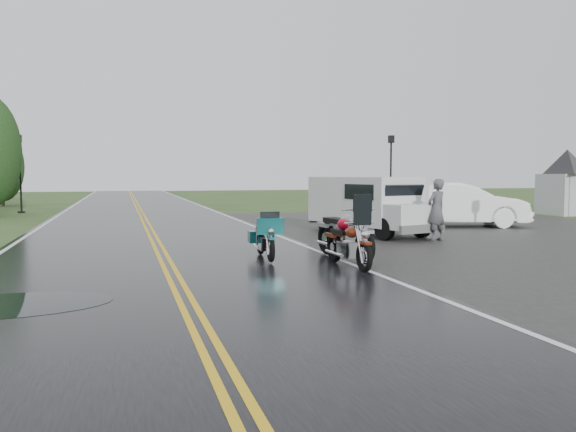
{
  "coord_description": "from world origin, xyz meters",
  "views": [
    {
      "loc": [
        -0.9,
        -10.48,
        1.95
      ],
      "look_at": [
        2.8,
        2.0,
        1.0
      ],
      "focal_mm": 35.0,
      "sensor_mm": 36.0,
      "label": 1
    }
  ],
  "objects_px": {
    "visitor_center": "(567,166)",
    "motorcycle_red": "(364,245)",
    "van_white": "(385,209)",
    "lamp_post_far_right": "(391,174)",
    "lamp_post_far_left": "(20,174)",
    "motorcycle_teal": "(271,240)",
    "person_at_van": "(436,211)",
    "motorcycle_silver": "(365,233)",
    "sedan_white": "(458,205)"
  },
  "relations": [
    {
      "from": "motorcycle_red",
      "to": "person_at_van",
      "type": "distance_m",
      "value": 6.24
    },
    {
      "from": "motorcycle_red",
      "to": "van_white",
      "type": "xyz_separation_m",
      "value": [
        2.91,
        5.03,
        0.36
      ]
    },
    {
      "from": "visitor_center",
      "to": "lamp_post_far_right",
      "type": "relative_size",
      "value": 4.0
    },
    {
      "from": "van_white",
      "to": "lamp_post_far_right",
      "type": "relative_size",
      "value": 1.23
    },
    {
      "from": "motorcycle_red",
      "to": "van_white",
      "type": "bearing_deg",
      "value": 58.57
    },
    {
      "from": "van_white",
      "to": "lamp_post_far_right",
      "type": "bearing_deg",
      "value": 47.42
    },
    {
      "from": "visitor_center",
      "to": "van_white",
      "type": "bearing_deg",
      "value": -150.84
    },
    {
      "from": "visitor_center",
      "to": "person_at_van",
      "type": "bearing_deg",
      "value": -146.33
    },
    {
      "from": "visitor_center",
      "to": "motorcycle_silver",
      "type": "relative_size",
      "value": 6.46
    },
    {
      "from": "motorcycle_silver",
      "to": "lamp_post_far_left",
      "type": "xyz_separation_m",
      "value": [
        -9.88,
        20.67,
        1.29
      ]
    },
    {
      "from": "visitor_center",
      "to": "motorcycle_red",
      "type": "xyz_separation_m",
      "value": [
        -16.42,
        -12.56,
        -1.79
      ]
    },
    {
      "from": "motorcycle_teal",
      "to": "person_at_van",
      "type": "distance_m",
      "value": 6.36
    },
    {
      "from": "person_at_van",
      "to": "sedan_white",
      "type": "distance_m",
      "value": 4.99
    },
    {
      "from": "person_at_van",
      "to": "sedan_white",
      "type": "height_order",
      "value": "person_at_van"
    },
    {
      "from": "motorcycle_red",
      "to": "lamp_post_far_right",
      "type": "distance_m",
      "value": 18.31
    },
    {
      "from": "van_white",
      "to": "lamp_post_far_left",
      "type": "bearing_deg",
      "value": 111.82
    },
    {
      "from": "lamp_post_far_left",
      "to": "motorcycle_teal",
      "type": "bearing_deg",
      "value": -67.93
    },
    {
      "from": "visitor_center",
      "to": "motorcycle_silver",
      "type": "bearing_deg",
      "value": -143.94
    },
    {
      "from": "van_white",
      "to": "lamp_post_far_right",
      "type": "height_order",
      "value": "lamp_post_far_right"
    },
    {
      "from": "motorcycle_red",
      "to": "person_at_van",
      "type": "bearing_deg",
      "value": 44.87
    },
    {
      "from": "motorcycle_teal",
      "to": "motorcycle_silver",
      "type": "xyz_separation_m",
      "value": [
        1.84,
        -0.84,
        0.18
      ]
    },
    {
      "from": "lamp_post_far_right",
      "to": "van_white",
      "type": "bearing_deg",
      "value": -117.65
    },
    {
      "from": "visitor_center",
      "to": "van_white",
      "type": "distance_m",
      "value": 15.53
    },
    {
      "from": "motorcycle_red",
      "to": "lamp_post_far_right",
      "type": "bearing_deg",
      "value": 60.24
    },
    {
      "from": "van_white",
      "to": "visitor_center",
      "type": "bearing_deg",
      "value": 14.23
    },
    {
      "from": "van_white",
      "to": "motorcycle_silver",
      "type": "bearing_deg",
      "value": -136.09
    },
    {
      "from": "person_at_van",
      "to": "lamp_post_far_left",
      "type": "bearing_deg",
      "value": -71.45
    },
    {
      "from": "motorcycle_red",
      "to": "person_at_van",
      "type": "height_order",
      "value": "person_at_van"
    },
    {
      "from": "visitor_center",
      "to": "motorcycle_teal",
      "type": "height_order",
      "value": "visitor_center"
    },
    {
      "from": "motorcycle_teal",
      "to": "lamp_post_far_right",
      "type": "bearing_deg",
      "value": 59.07
    },
    {
      "from": "sedan_white",
      "to": "motorcycle_red",
      "type": "bearing_deg",
      "value": 154.69
    },
    {
      "from": "van_white",
      "to": "lamp_post_far_right",
      "type": "distance_m",
      "value": 12.49
    },
    {
      "from": "visitor_center",
      "to": "lamp_post_far_right",
      "type": "xyz_separation_m",
      "value": [
        -7.73,
        3.49,
        -0.4
      ]
    },
    {
      "from": "motorcycle_red",
      "to": "motorcycle_silver",
      "type": "bearing_deg",
      "value": 63.59
    },
    {
      "from": "person_at_van",
      "to": "motorcycle_teal",
      "type": "bearing_deg",
      "value": 5.27
    },
    {
      "from": "motorcycle_teal",
      "to": "person_at_van",
      "type": "xyz_separation_m",
      "value": [
        5.73,
        2.74,
        0.35
      ]
    },
    {
      "from": "visitor_center",
      "to": "sedan_white",
      "type": "relative_size",
      "value": 3.21
    },
    {
      "from": "motorcycle_red",
      "to": "lamp_post_far_left",
      "type": "height_order",
      "value": "lamp_post_far_left"
    },
    {
      "from": "visitor_center",
      "to": "lamp_post_far_left",
      "type": "relative_size",
      "value": 3.96
    },
    {
      "from": "motorcycle_teal",
      "to": "person_at_van",
      "type": "relative_size",
      "value": 1.04
    },
    {
      "from": "motorcycle_red",
      "to": "lamp_post_far_left",
      "type": "relative_size",
      "value": 0.51
    },
    {
      "from": "motorcycle_silver",
      "to": "sedan_white",
      "type": "height_order",
      "value": "sedan_white"
    },
    {
      "from": "motorcycle_teal",
      "to": "van_white",
      "type": "relative_size",
      "value": 0.38
    },
    {
      "from": "lamp_post_far_left",
      "to": "lamp_post_far_right",
      "type": "relative_size",
      "value": 1.01
    },
    {
      "from": "visitor_center",
      "to": "motorcycle_red",
      "type": "bearing_deg",
      "value": -142.58
    },
    {
      "from": "motorcycle_silver",
      "to": "person_at_van",
      "type": "relative_size",
      "value": 1.37
    },
    {
      "from": "lamp_post_far_right",
      "to": "motorcycle_silver",
      "type": "bearing_deg",
      "value": -118.63
    },
    {
      "from": "motorcycle_red",
      "to": "van_white",
      "type": "height_order",
      "value": "van_white"
    },
    {
      "from": "van_white",
      "to": "sedan_white",
      "type": "relative_size",
      "value": 0.99
    },
    {
      "from": "visitor_center",
      "to": "lamp_post_far_left",
      "type": "height_order",
      "value": "visitor_center"
    }
  ]
}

